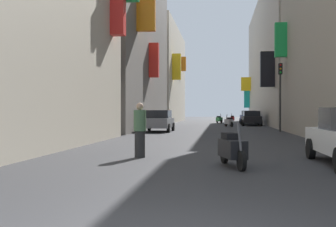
# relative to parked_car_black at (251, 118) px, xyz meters

# --- Properties ---
(ground_plane) EXTENTS (140.00, 140.00, 0.00)m
(ground_plane) POSITION_rel_parked_car_black_xyz_m (-3.58, -6.24, -0.76)
(ground_plane) COLOR #2D2D30
(building_left_mid_b) EXTENTS (7.25, 18.59, 18.65)m
(building_left_mid_b) POSITION_rel_parked_car_black_xyz_m (-11.57, -7.66, 8.56)
(building_left_mid_b) COLOR slate
(building_left_mid_b) RESTS_ON ground
(building_left_far) EXTENTS (7.00, 20.44, 12.46)m
(building_left_far) POSITION_rel_parked_car_black_xyz_m (-11.57, 13.54, 5.47)
(building_left_far) COLOR #BCB29E
(building_left_far) RESTS_ON ground
(building_right_mid_b) EXTENTS (7.40, 32.14, 14.61)m
(building_right_mid_b) POSITION_rel_parked_car_black_xyz_m (4.42, 7.70, 6.54)
(building_right_mid_b) COLOR #B2A899
(building_right_mid_b) RESTS_ON ground
(parked_car_black) EXTENTS (1.87, 3.98, 1.45)m
(parked_car_black) POSITION_rel_parked_car_black_xyz_m (0.00, 0.00, 0.00)
(parked_car_black) COLOR black
(parked_car_black) RESTS_ON ground
(parked_car_blue) EXTENTS (1.85, 4.30, 1.48)m
(parked_car_blue) POSITION_rel_parked_car_black_xyz_m (0.08, 5.17, 0.02)
(parked_car_blue) COLOR navy
(parked_car_blue) RESTS_ON ground
(parked_car_grey) EXTENTS (1.92, 3.96, 1.48)m
(parked_car_grey) POSITION_rel_parked_car_black_xyz_m (-7.28, -12.59, 0.01)
(parked_car_grey) COLOR slate
(parked_car_grey) RESTS_ON ground
(scooter_silver) EXTENTS (0.80, 1.70, 1.13)m
(scooter_silver) POSITION_rel_parked_car_black_xyz_m (-2.24, -3.10, -0.30)
(scooter_silver) COLOR #ADADB2
(scooter_silver) RESTS_ON ground
(scooter_red) EXTENTS (0.55, 1.83, 1.13)m
(scooter_red) POSITION_rel_parked_car_black_xyz_m (-1.49, 12.08, -0.30)
(scooter_red) COLOR red
(scooter_red) RESTS_ON ground
(scooter_green) EXTENTS (0.80, 1.89, 1.13)m
(scooter_green) POSITION_rel_parked_car_black_xyz_m (-3.14, 7.39, -0.30)
(scooter_green) COLOR #287F3D
(scooter_green) RESTS_ON ground
(scooter_black) EXTENTS (0.73, 1.87, 1.13)m
(scooter_black) POSITION_rel_parked_car_black_xyz_m (-2.76, -29.77, -0.30)
(scooter_black) COLOR black
(scooter_black) RESTS_ON ground
(pedestrian_crossing) EXTENTS (0.53, 0.53, 1.61)m
(pedestrian_crossing) POSITION_rel_parked_car_black_xyz_m (-7.74, -2.94, 0.04)
(pedestrian_crossing) COLOR black
(pedestrian_crossing) RESTS_ON ground
(pedestrian_near_left) EXTENTS (0.42, 0.42, 1.66)m
(pedestrian_near_left) POSITION_rel_parked_car_black_xyz_m (-5.48, -28.05, 0.07)
(pedestrian_near_left) COLOR #282828
(pedestrian_near_left) RESTS_ON ground
(traffic_light_near_corner) EXTENTS (0.26, 0.34, 4.69)m
(traffic_light_near_corner) POSITION_rel_parked_car_black_xyz_m (1.05, -11.77, 2.41)
(traffic_light_near_corner) COLOR #2D2D2D
(traffic_light_near_corner) RESTS_ON ground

